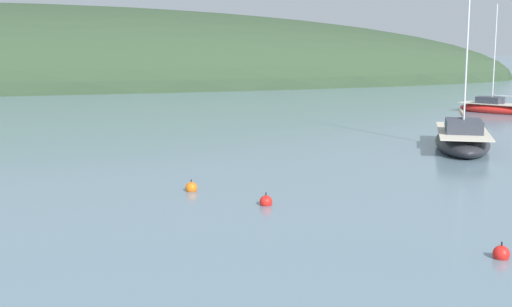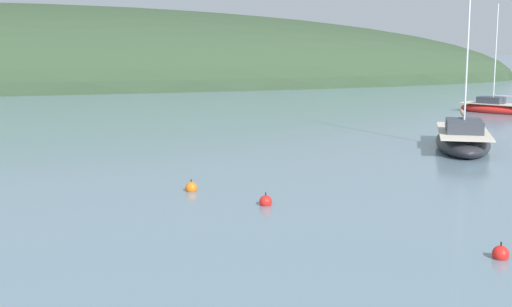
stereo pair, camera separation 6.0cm
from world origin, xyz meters
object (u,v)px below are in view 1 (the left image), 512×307
(mooring_buoy_channel, at_px, (266,202))
(mooring_buoy_outer, at_px, (191,188))
(sailboat_teal_outer, at_px, (495,108))
(sailboat_yellow_far, at_px, (462,140))
(mooring_buoy_inner, at_px, (501,254))

(mooring_buoy_channel, relative_size, mooring_buoy_outer, 1.00)
(sailboat_teal_outer, height_order, sailboat_yellow_far, sailboat_yellow_far)
(sailboat_teal_outer, height_order, mooring_buoy_outer, sailboat_teal_outer)
(mooring_buoy_inner, relative_size, mooring_buoy_outer, 1.00)
(sailboat_teal_outer, distance_m, sailboat_yellow_far, 19.17)
(sailboat_teal_outer, bearing_deg, sailboat_yellow_far, -125.41)
(sailboat_yellow_far, xyz_separation_m, mooring_buoy_channel, (-12.56, -9.86, -0.34))
(sailboat_teal_outer, bearing_deg, mooring_buoy_outer, -138.69)
(sailboat_yellow_far, distance_m, mooring_buoy_channel, 15.97)
(sailboat_yellow_far, distance_m, mooring_buoy_inner, 18.65)
(mooring_buoy_inner, bearing_deg, mooring_buoy_outer, 124.70)
(sailboat_teal_outer, height_order, mooring_buoy_inner, sailboat_teal_outer)
(sailboat_yellow_far, xyz_separation_m, mooring_buoy_outer, (-14.74, -7.09, -0.34))
(sailboat_teal_outer, distance_m, mooring_buoy_outer, 34.42)
(sailboat_yellow_far, height_order, mooring_buoy_channel, sailboat_yellow_far)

